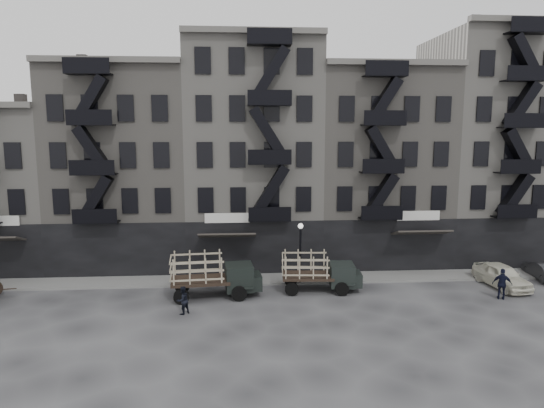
{
  "coord_description": "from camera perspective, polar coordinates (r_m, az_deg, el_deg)",
  "views": [
    {
      "loc": [
        -1.14,
        -29.31,
        10.59
      ],
      "look_at": [
        1.16,
        4.0,
        5.41
      ],
      "focal_mm": 32.0,
      "sensor_mm": 36.0,
      "label": 1
    }
  ],
  "objects": [
    {
      "name": "building_east",
      "position": [
        44.51,
        24.56,
        5.98
      ],
      "size": [
        10.0,
        11.35,
        19.2
      ],
      "color": "#9B978E",
      "rests_on": "ground"
    },
    {
      "name": "car_far",
      "position": [
        39.78,
        29.28,
        -6.84
      ],
      "size": [
        1.71,
        3.92,
        1.25
      ],
      "primitive_type": "imported",
      "rotation": [
        0.0,
        0.0,
        3.04
      ],
      "color": "#232325",
      "rests_on": "ground"
    },
    {
      "name": "stake_truck_west",
      "position": [
        31.18,
        -6.96,
        -7.97
      ],
      "size": [
        5.82,
        2.77,
        2.84
      ],
      "rotation": [
        0.0,
        0.0,
        0.09
      ],
      "color": "black",
      "rests_on": "ground"
    },
    {
      "name": "building_midwest",
      "position": [
        40.25,
        -16.69,
        4.04
      ],
      "size": [
        10.0,
        11.35,
        16.2
      ],
      "color": "gray",
      "rests_on": "ground"
    },
    {
      "name": "stake_truck_east",
      "position": [
        32.24,
        5.52,
        -7.65
      ],
      "size": [
        5.28,
        2.45,
        2.58
      ],
      "rotation": [
        0.0,
        0.0,
        -0.07
      ],
      "color": "black",
      "rests_on": "ground"
    },
    {
      "name": "building_center",
      "position": [
        39.21,
        -2.28,
        5.75
      ],
      "size": [
        10.0,
        11.35,
        18.2
      ],
      "color": "#9B978E",
      "rests_on": "ground"
    },
    {
      "name": "lamp_post",
      "position": [
        33.11,
        3.36,
        -4.84
      ],
      "size": [
        0.36,
        0.36,
        4.28
      ],
      "color": "black",
      "rests_on": "ground"
    },
    {
      "name": "car_east",
      "position": [
        36.56,
        25.4,
        -7.61
      ],
      "size": [
        2.45,
        4.84,
        1.58
      ],
      "primitive_type": "imported",
      "rotation": [
        0.0,
        0.0,
        0.13
      ],
      "color": "silver",
      "rests_on": "ground"
    },
    {
      "name": "policeman",
      "position": [
        33.97,
        25.46,
        -8.49
      ],
      "size": [
        1.25,
        0.91,
        1.97
      ],
      "primitive_type": "imported",
      "rotation": [
        0.0,
        0.0,
        2.72
      ],
      "color": "black",
      "rests_on": "ground"
    },
    {
      "name": "sidewalk",
      "position": [
        34.71,
        -1.9,
        -8.82
      ],
      "size": [
        55.0,
        2.5,
        0.15
      ],
      "primitive_type": "cube",
      "color": "slate",
      "rests_on": "ground"
    },
    {
      "name": "pedestrian_mid",
      "position": [
        28.92,
        -10.47,
        -11.07
      ],
      "size": [
        1.01,
        1.01,
        1.65
      ],
      "primitive_type": "imported",
      "rotation": [
        0.0,
        0.0,
        3.91
      ],
      "color": "black",
      "rests_on": "ground"
    },
    {
      "name": "building_mideast",
      "position": [
        40.81,
        11.94,
        4.28
      ],
      "size": [
        10.0,
        11.35,
        16.2
      ],
      "color": "gray",
      "rests_on": "ground"
    },
    {
      "name": "ground",
      "position": [
        31.19,
        -1.64,
        -11.04
      ],
      "size": [
        140.0,
        140.0,
        0.0
      ],
      "primitive_type": "plane",
      "color": "#38383A",
      "rests_on": "ground"
    }
  ]
}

